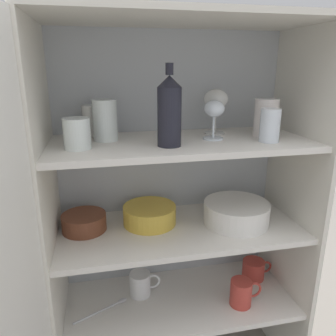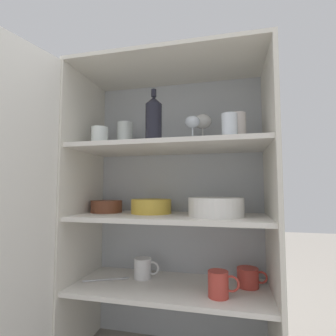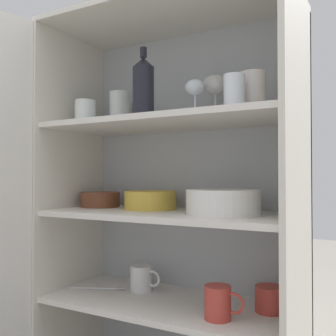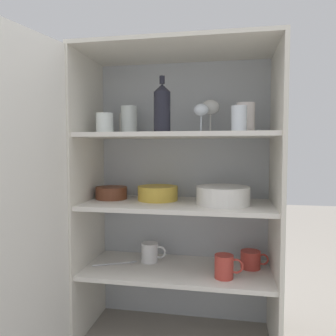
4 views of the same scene
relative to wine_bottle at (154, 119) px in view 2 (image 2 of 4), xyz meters
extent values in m
cube|color=#B2B7BC|center=(0.06, 0.26, -0.40)|extent=(0.89, 0.02, 1.32)
cube|color=silver|center=(-0.38, 0.07, -0.40)|extent=(0.02, 0.41, 1.32)
cube|color=silver|center=(0.50, 0.07, -0.40)|extent=(0.02, 0.41, 1.32)
cube|color=silver|center=(0.06, 0.07, 0.26)|extent=(0.89, 0.41, 0.02)
cube|color=silver|center=(0.06, 0.07, -0.75)|extent=(0.86, 0.37, 0.02)
cube|color=silver|center=(0.06, 0.07, -0.44)|extent=(0.86, 0.37, 0.02)
cube|color=silver|center=(0.06, 0.07, -0.12)|extent=(0.86, 0.37, 0.02)
cube|color=silver|center=(-0.44, -0.35, -0.40)|extent=(0.11, 0.44, 1.32)
cylinder|color=white|center=(-0.27, 0.02, -0.06)|extent=(0.08, 0.08, 0.09)
cylinder|color=white|center=(-0.23, 0.20, -0.05)|extent=(0.07, 0.07, 0.11)
cylinder|color=white|center=(0.33, -0.01, -0.05)|extent=(0.06, 0.06, 0.11)
cylinder|color=silver|center=(0.36, 0.07, -0.04)|extent=(0.08, 0.08, 0.13)
cylinder|color=white|center=(-0.19, 0.12, -0.04)|extent=(0.08, 0.08, 0.13)
cylinder|color=white|center=(0.16, 0.06, -0.10)|extent=(0.07, 0.07, 0.01)
cylinder|color=white|center=(0.16, 0.06, -0.07)|extent=(0.01, 0.01, 0.07)
ellipsoid|color=white|center=(0.16, 0.06, 0.00)|extent=(0.07, 0.07, 0.05)
cylinder|color=white|center=(0.20, 0.15, -0.10)|extent=(0.07, 0.07, 0.01)
cylinder|color=white|center=(0.20, 0.15, -0.06)|extent=(0.01, 0.01, 0.08)
ellipsoid|color=white|center=(0.20, 0.15, 0.02)|extent=(0.09, 0.09, 0.07)
cylinder|color=black|center=(0.00, 0.00, -0.02)|extent=(0.07, 0.07, 0.18)
cone|color=black|center=(0.00, 0.00, 0.09)|extent=(0.07, 0.07, 0.03)
cylinder|color=black|center=(0.00, 0.00, 0.12)|extent=(0.02, 0.02, 0.03)
cylinder|color=white|center=(0.27, 0.06, -0.42)|extent=(0.24, 0.24, 0.01)
cylinder|color=white|center=(0.27, 0.06, -0.41)|extent=(0.24, 0.24, 0.01)
cylinder|color=white|center=(0.27, 0.06, -0.40)|extent=(0.24, 0.24, 0.01)
cylinder|color=white|center=(0.27, 0.06, -0.40)|extent=(0.24, 0.24, 0.01)
cylinder|color=white|center=(0.27, 0.06, -0.39)|extent=(0.24, 0.24, 0.01)
cylinder|color=white|center=(0.27, 0.06, -0.38)|extent=(0.24, 0.24, 0.01)
cylinder|color=white|center=(0.27, 0.06, -0.37)|extent=(0.24, 0.24, 0.01)
cylinder|color=white|center=(0.27, 0.06, -0.36)|extent=(0.24, 0.24, 0.01)
cylinder|color=white|center=(0.27, 0.06, -0.35)|extent=(0.24, 0.24, 0.01)
cylinder|color=gold|center=(-0.05, 0.12, -0.39)|extent=(0.19, 0.19, 0.07)
torus|color=gold|center=(-0.05, 0.12, -0.36)|extent=(0.19, 0.19, 0.01)
cylinder|color=brown|center=(-0.28, 0.12, -0.40)|extent=(0.15, 0.15, 0.06)
torus|color=brown|center=(-0.28, 0.12, -0.37)|extent=(0.15, 0.15, 0.01)
cylinder|color=#BC3D33|center=(0.39, 0.13, -0.70)|extent=(0.09, 0.09, 0.08)
torus|color=#BC3D33|center=(0.45, 0.13, -0.69)|extent=(0.05, 0.01, 0.05)
cylinder|color=white|center=(-0.09, 0.13, -0.69)|extent=(0.08, 0.08, 0.09)
torus|color=white|center=(-0.04, 0.13, -0.68)|extent=(0.06, 0.01, 0.06)
cylinder|color=#BC3D33|center=(0.27, -0.01, -0.69)|extent=(0.08, 0.08, 0.10)
torus|color=#BC3D33|center=(0.32, -0.01, -0.68)|extent=(0.07, 0.01, 0.07)
cylinder|color=silver|center=(-0.25, 0.06, -0.73)|extent=(0.18, 0.09, 0.01)
ellipsoid|color=silver|center=(-0.16, 0.10, -0.73)|extent=(0.04, 0.04, 0.01)
camera|label=1|loc=(-0.21, -0.96, 0.13)|focal=35.00mm
camera|label=2|loc=(0.33, -1.10, -0.31)|focal=28.00mm
camera|label=3|loc=(0.72, -1.13, -0.30)|focal=42.00mm
camera|label=4|loc=(0.29, -1.41, -0.17)|focal=35.00mm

